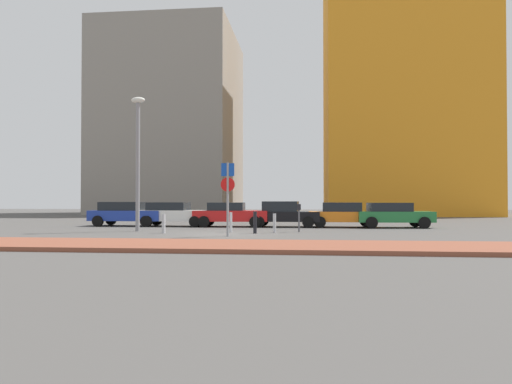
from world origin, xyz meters
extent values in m
plane|color=#4C4947|center=(0.00, 0.00, 0.00)|extent=(120.00, 120.00, 0.00)
cube|color=brown|center=(0.00, -6.23, 0.07)|extent=(40.00, 3.54, 0.14)
cube|color=#1E389E|center=(-6.80, 6.23, 0.62)|extent=(4.37, 1.89, 0.61)
cube|color=black|center=(-7.16, 6.24, 1.18)|extent=(2.40, 1.71, 0.50)
cylinder|color=black|center=(-5.31, 7.12, 0.32)|extent=(0.64, 0.23, 0.64)
cylinder|color=black|center=(-5.34, 5.30, 0.32)|extent=(0.64, 0.23, 0.64)
cylinder|color=black|center=(-8.26, 7.16, 0.32)|extent=(0.64, 0.23, 0.64)
cylinder|color=black|center=(-8.29, 5.34, 0.32)|extent=(0.64, 0.23, 0.64)
cube|color=white|center=(-3.95, 6.23, 0.63)|extent=(4.30, 1.87, 0.63)
cube|color=black|center=(-4.32, 6.24, 1.18)|extent=(2.31, 1.68, 0.46)
cylinder|color=black|center=(-2.48, 7.06, 0.32)|extent=(0.65, 0.24, 0.64)
cylinder|color=black|center=(-2.53, 5.31, 0.32)|extent=(0.65, 0.24, 0.64)
cylinder|color=black|center=(-5.37, 7.14, 0.32)|extent=(0.65, 0.24, 0.64)
cylinder|color=black|center=(-5.42, 5.39, 0.32)|extent=(0.65, 0.24, 0.64)
cube|color=red|center=(-0.56, 6.14, 0.63)|extent=(4.31, 1.86, 0.62)
cube|color=black|center=(-0.84, 6.13, 1.17)|extent=(2.08, 1.65, 0.46)
cylinder|color=black|center=(0.86, 7.05, 0.32)|extent=(0.65, 0.24, 0.64)
cylinder|color=black|center=(0.91, 5.32, 0.32)|extent=(0.65, 0.24, 0.64)
cylinder|color=black|center=(-2.04, 6.96, 0.32)|extent=(0.65, 0.24, 0.64)
cylinder|color=black|center=(-1.98, 5.23, 0.32)|extent=(0.65, 0.24, 0.64)
cube|color=black|center=(2.54, 6.21, 0.60)|extent=(4.11, 1.89, 0.56)
cube|color=black|center=(2.31, 6.22, 1.17)|extent=(2.07, 1.65, 0.59)
cylinder|color=black|center=(3.96, 6.98, 0.32)|extent=(0.65, 0.25, 0.64)
cylinder|color=black|center=(3.87, 5.30, 0.32)|extent=(0.65, 0.25, 0.64)
cylinder|color=black|center=(1.22, 7.12, 0.32)|extent=(0.65, 0.25, 0.64)
cylinder|color=black|center=(1.13, 5.43, 0.32)|extent=(0.65, 0.25, 0.64)
cube|color=orange|center=(5.90, 6.22, 0.61)|extent=(3.99, 1.93, 0.58)
cube|color=black|center=(5.78, 6.22, 1.15)|extent=(2.21, 1.72, 0.51)
cylinder|color=black|center=(7.27, 7.06, 0.32)|extent=(0.65, 0.24, 0.64)
cylinder|color=black|center=(7.20, 5.28, 0.32)|extent=(0.65, 0.24, 0.64)
cylinder|color=black|center=(4.60, 7.16, 0.32)|extent=(0.65, 0.24, 0.64)
cylinder|color=black|center=(4.53, 5.38, 0.32)|extent=(0.65, 0.24, 0.64)
cube|color=#237238|center=(8.64, 6.01, 0.61)|extent=(4.25, 1.98, 0.59)
cube|color=black|center=(8.38, 5.99, 1.15)|extent=(2.38, 1.71, 0.48)
cylinder|color=black|center=(9.98, 6.96, 0.32)|extent=(0.65, 0.26, 0.64)
cylinder|color=black|center=(10.10, 5.27, 0.32)|extent=(0.65, 0.26, 0.64)
cylinder|color=black|center=(7.17, 6.76, 0.32)|extent=(0.65, 0.26, 0.64)
cylinder|color=black|center=(7.29, 5.07, 0.32)|extent=(0.65, 0.26, 0.64)
cylinder|color=gray|center=(0.48, -1.38, 1.56)|extent=(0.10, 0.10, 3.13)
cube|color=#1447B7|center=(0.48, -1.38, 2.82)|extent=(0.55, 0.13, 0.55)
cylinder|color=red|center=(0.48, -1.38, 2.20)|extent=(0.60, 0.12, 0.60)
cylinder|color=#4C4C51|center=(3.43, 1.76, 0.53)|extent=(0.08, 0.08, 1.07)
cube|color=black|center=(3.43, 1.76, 1.21)|extent=(0.18, 0.14, 0.28)
cylinder|color=gray|center=(-4.52, 1.56, 3.18)|extent=(0.20, 0.20, 6.36)
ellipsoid|color=silver|center=(-4.52, 1.56, 6.51)|extent=(0.70, 0.36, 0.30)
cylinder|color=#B7B7BC|center=(2.30, 1.09, 0.45)|extent=(0.15, 0.15, 0.90)
cylinder|color=#B7B7BC|center=(0.19, 1.32, 0.48)|extent=(0.13, 0.13, 0.95)
cylinder|color=black|center=(1.43, 0.57, 0.51)|extent=(0.16, 0.16, 1.01)
cylinder|color=#B7B7BC|center=(-2.79, 0.24, 0.44)|extent=(0.17, 0.17, 0.88)
cube|color=orange|center=(13.77, 30.83, 14.52)|extent=(15.94, 13.98, 29.04)
cube|color=gray|center=(-11.76, 32.67, 10.34)|extent=(14.57, 15.19, 20.68)
camera|label=1|loc=(3.84, -21.43, 1.52)|focal=33.72mm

